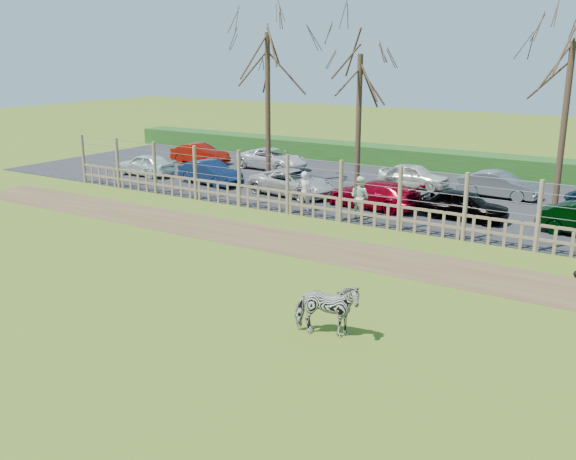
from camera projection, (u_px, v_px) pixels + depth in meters
The scene contains 20 objects.
ground at pixel (215, 279), 19.22m from camera, with size 120.00×120.00×0.00m, color olive.
dirt_strip at pixel (294, 243), 22.88m from camera, with size 34.00×2.80×0.01m, color brown.
asphalt at pixel (403, 192), 31.02m from camera, with size 44.00×13.00×0.04m, color #232326.
hedge at pixel (451, 161), 36.58m from camera, with size 46.00×2.00×1.10m, color #1E4716.
fence at pixel (341, 202), 25.52m from camera, with size 30.16×0.16×2.50m.
tree_left at pixel (268, 72), 31.24m from camera, with size 4.80×4.80×7.88m.
tree_mid at pixel (359, 90), 29.94m from camera, with size 4.80×4.80×6.83m.
tree_right at pixel (568, 87), 25.61m from camera, with size 4.80×4.80×7.35m.
zebra at pixel (326, 309), 15.21m from camera, with size 0.74×1.63×1.38m, color gray.
visitor_a at pixel (304, 191), 27.06m from camera, with size 0.63×0.41×1.72m, color beige.
visitor_b at pixel (360, 197), 25.96m from camera, with size 0.84×0.65×1.72m, color silver.
car_0 at pixel (145, 164), 35.05m from camera, with size 1.42×3.52×1.20m, color silver.
car_1 at pixel (210, 173), 32.70m from camera, with size 1.27×3.64×1.20m, color #12234C.
car_2 at pixel (293, 183), 30.19m from camera, with size 1.99×4.32×1.20m, color beige.
car_3 at pixel (374, 194), 27.70m from camera, with size 1.68×4.13×1.20m, color maroon.
car_4 at pixel (464, 205), 25.81m from camera, with size 1.42×3.52×1.20m, color black.
car_7 at pixel (200, 154), 38.77m from camera, with size 1.27×3.64×1.20m, color #981206.
car_8 at pixel (272, 159), 36.89m from camera, with size 1.99×4.32×1.20m, color silver.
car_10 at pixel (414, 176), 31.88m from camera, with size 1.42×3.52×1.20m, color white.
car_11 at pixel (499, 185), 29.69m from camera, with size 1.27×3.64×1.20m, color slate.
Camera 1 is at (11.53, -14.15, 6.58)m, focal length 40.00 mm.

